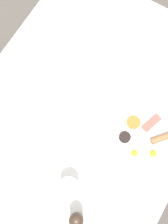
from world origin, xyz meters
name	(u,v)px	position (x,y,z in m)	size (l,w,h in m)	color
ground_plane	(84,145)	(0.00, 0.00, 0.00)	(8.00, 8.00, 0.00)	#4C4742
table	(84,118)	(0.00, 0.00, 0.65)	(0.88, 1.21, 0.71)	white
breakfast_plate	(143,139)	(0.25, 0.03, 0.72)	(0.27, 0.27, 0.04)	white
teapot_near	(49,70)	(-0.21, 0.07, 0.76)	(0.19, 0.12, 0.12)	white
teapot_far	(114,29)	(-0.07, 0.37, 0.76)	(0.12, 0.20, 0.12)	white
water_glass_tall	(69,188)	(0.10, -0.28, 0.77)	(0.07, 0.07, 0.11)	white
creamer_jug	(101,88)	(0.01, 0.12, 0.74)	(0.09, 0.06, 0.06)	white
pepper_grinder	(76,220)	(0.18, -0.36, 0.78)	(0.05, 0.05, 0.12)	#38281E
knife_by_plate	(34,134)	(-0.12, -0.17, 0.71)	(0.19, 0.08, 0.00)	silver
spoon_for_tea	(32,201)	(0.01, -0.39, 0.71)	(0.13, 0.09, 0.00)	silver
fork_spare	(151,76)	(0.16, 0.28, 0.71)	(0.17, 0.07, 0.00)	silver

